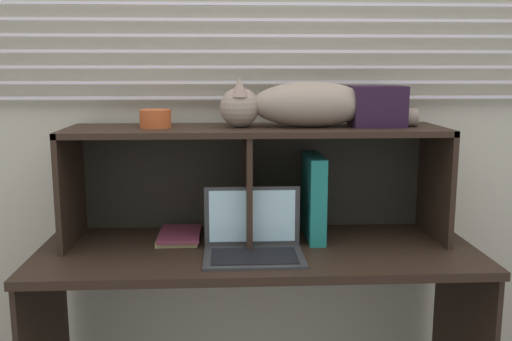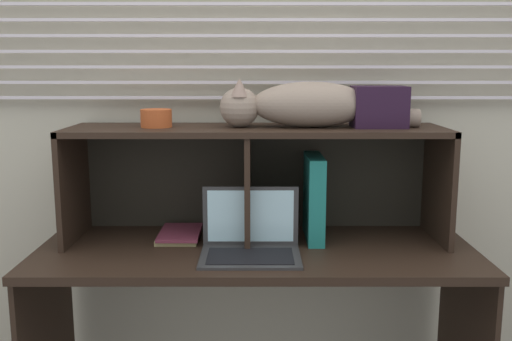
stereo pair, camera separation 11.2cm
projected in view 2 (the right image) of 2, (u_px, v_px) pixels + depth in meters
The scene contains 9 objects.
back_panel_with_blinds at pixel (256, 101), 2.30m from camera, with size 4.40×0.08×2.50m.
desk at pixel (256, 284), 2.08m from camera, with size 1.57×0.60×0.75m.
hutch_shelf_unit at pixel (255, 159), 2.15m from camera, with size 1.39×0.36×0.42m.
cat at pixel (301, 105), 2.08m from camera, with size 0.73×0.19×0.18m.
laptop at pixel (250, 242), 1.98m from camera, with size 0.34×0.25×0.22m.
binder_upright at pixel (314, 197), 2.14m from camera, with size 0.06×0.26×0.32m, color #1C766C.
book_stack at pixel (180, 234), 2.17m from camera, with size 0.16×0.25×0.03m.
small_basket at pixel (156, 118), 2.09m from camera, with size 0.11×0.11×0.07m, color #B74F23.
storage_box at pixel (379, 107), 2.08m from camera, with size 0.19×0.15×0.15m, color black.
Camera 2 is at (0.00, -1.77, 1.39)m, focal length 40.06 mm.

